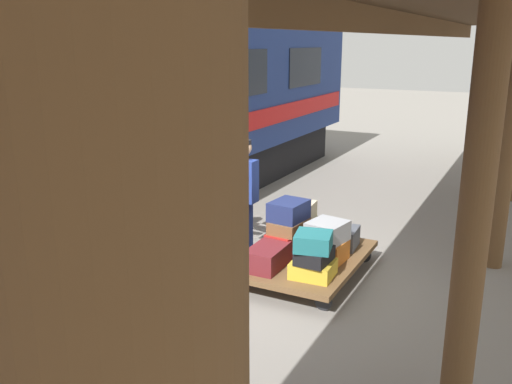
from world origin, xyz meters
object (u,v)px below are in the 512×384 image
train_car (62,107)px  suitcase_maroon_trunk (268,257)px  suitcase_olive_duffel (302,230)px  suitcase_red_plastic (286,242)px  luggage_cart (307,259)px  suitcase_teal_softside (313,241)px  suitcase_navy_fabric (289,210)px  suitcase_black_hardshell (314,255)px  suitcase_cream_canvas (301,211)px  suitcase_yellow_case (313,269)px  suitcase_gray_aluminum (327,231)px  suitcase_brown_leather (289,226)px  porter_in_overalls (243,194)px  porter_by_door (198,191)px  suitcase_slate_roller (343,237)px  suitcase_orange_carryall (329,251)px

train_car → suitcase_maroon_trunk: bearing=176.9°
suitcase_olive_duffel → suitcase_red_plastic: bearing=90.0°
luggage_cart → suitcase_maroon_trunk: suitcase_maroon_trunk is taller
suitcase_teal_softside → suitcase_navy_fabric: 0.89m
suitcase_black_hardshell → suitcase_cream_canvas: bearing=-60.3°
suitcase_cream_canvas → suitcase_red_plastic: bearing=92.5°
suitcase_navy_fabric → suitcase_maroon_trunk: bearing=88.8°
suitcase_yellow_case → suitcase_gray_aluminum: 0.63m
suitcase_maroon_trunk → suitcase_cream_canvas: size_ratio=1.73×
suitcase_brown_leather → luggage_cart: bearing=173.9°
luggage_cart → suitcase_gray_aluminum: (-0.27, 0.00, 0.43)m
suitcase_brown_leather → porter_in_overalls: bearing=-15.0°
suitcase_brown_leather → porter_by_door: size_ratio=0.32×
suitcase_yellow_case → porter_in_overalls: bearing=-29.9°
suitcase_black_hardshell → porter_by_door: 2.20m
suitcase_yellow_case → porter_in_overalls: porter_in_overalls is taller
suitcase_maroon_trunk → suitcase_yellow_case: suitcase_maroon_trunk is taller
suitcase_slate_roller → suitcase_teal_softside: 1.20m
luggage_cart → suitcase_slate_roller: size_ratio=4.40×
suitcase_black_hardshell → porter_by_door: bearing=-17.8°
suitcase_teal_softside → suitcase_orange_carryall: bearing=-89.0°
suitcase_orange_carryall → luggage_cart: bearing=0.0°
suitcase_gray_aluminum → luggage_cart: bearing=-0.5°
luggage_cart → suitcase_navy_fabric: 0.69m
train_car → suitcase_gray_aluminum: (-4.09, -0.36, -1.39)m
suitcase_orange_carryall → suitcase_black_hardshell: suitcase_black_hardshell is taller
train_car → suitcase_teal_softside: bearing=176.7°
suitcase_navy_fabric → porter_by_door: bearing=-1.9°
suitcase_red_plastic → suitcase_cream_canvas: suitcase_cream_canvas is taller
suitcase_yellow_case → suitcase_brown_leather: size_ratio=0.89×
suitcase_navy_fabric → porter_by_door: size_ratio=0.29×
luggage_cart → suitcase_cream_canvas: 0.81m
suitcase_navy_fabric → suitcase_yellow_case: bearing=134.8°
suitcase_teal_softside → luggage_cart: bearing=-62.2°
suitcase_olive_duffel → suitcase_maroon_trunk: size_ratio=0.90×
suitcase_red_plastic → suitcase_brown_leather: 0.23m
suitcase_navy_fabric → porter_in_overalls: bearing=-14.2°
suitcase_gray_aluminum → suitcase_navy_fabric: (0.56, -0.05, 0.18)m
suitcase_cream_canvas → suitcase_navy_fabric: bearing=94.1°
suitcase_gray_aluminum → suitcase_navy_fabric: 0.60m
suitcase_olive_duffel → suitcase_maroon_trunk: suitcase_olive_duffel is taller
suitcase_maroon_trunk → suitcase_orange_carryall: (-0.61, -0.56, -0.00)m
porter_by_door → suitcase_teal_softside: bearing=161.4°
suitcase_yellow_case → porter_in_overalls: 1.70m
suitcase_black_hardshell → porter_in_overalls: porter_in_overalls is taller
suitcase_yellow_case → suitcase_black_hardshell: 0.18m
suitcase_gray_aluminum → porter_in_overalls: size_ratio=0.28×
suitcase_cream_canvas → suitcase_gray_aluminum: bearing=136.2°
suitcase_slate_roller → porter_by_door: porter_by_door is taller
suitcase_yellow_case → suitcase_navy_fabric: size_ratio=0.98×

